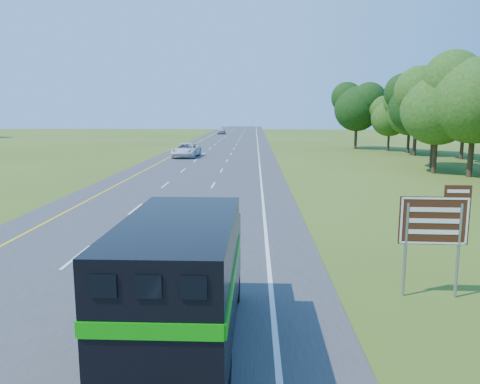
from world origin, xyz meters
The scene contains 6 objects.
road centered at (0.00, 50.00, 0.02)m, with size 15.00×260.00×0.04m, color #38383A.
lane_markings centered at (0.00, 50.00, 0.04)m, with size 11.15×260.00×0.01m.
horse_truck centered at (3.40, 3.95, 1.79)m, with size 2.41×7.40×3.26m.
white_suv centered at (-3.49, 51.41, 0.90)m, with size 2.86×6.20×1.72m, color silver.
far_car centered at (-3.56, 113.91, 0.86)m, with size 1.94×4.83×1.65m, color #AFAFB6.
exit_sign centered at (10.29, 7.58, 2.22)m, with size 2.01×0.16×3.41m.
Camera 1 is at (4.97, -5.98, 5.49)m, focal length 35.00 mm.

